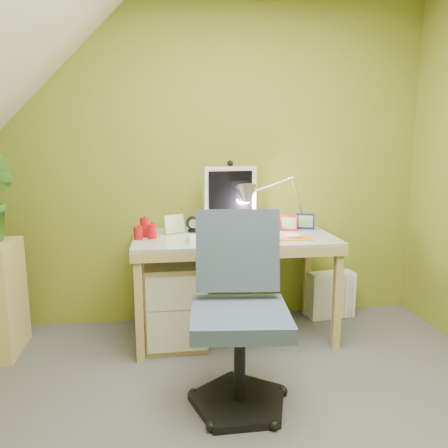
{
  "coord_description": "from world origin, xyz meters",
  "views": [
    {
      "loc": [
        -0.39,
        -1.65,
        1.35
      ],
      "look_at": [
        0.0,
        1.0,
        0.85
      ],
      "focal_mm": 35.0,
      "sensor_mm": 36.0,
      "label": 1
    }
  ],
  "objects": [
    {
      "name": "wall_back",
      "position": [
        0.0,
        1.6,
        1.2
      ],
      "size": [
        3.2,
        0.01,
        2.4
      ],
      "primitive_type": "cube",
      "color": "olive",
      "rests_on": "floor"
    },
    {
      "name": "desk",
      "position": [
        0.1,
        1.23,
        0.36
      ],
      "size": [
        1.36,
        0.69,
        0.73
      ],
      "primitive_type": null,
      "rotation": [
        0.0,
        0.0,
        -0.01
      ],
      "color": "tan",
      "rests_on": "floor"
    },
    {
      "name": "monitor",
      "position": [
        0.1,
        1.41,
        1.01
      ],
      "size": [
        0.44,
        0.29,
        0.57
      ],
      "primitive_type": null,
      "rotation": [
        0.0,
        0.0,
        0.14
      ],
      "color": "beige",
      "rests_on": "desk"
    },
    {
      "name": "speaker_left",
      "position": [
        -0.17,
        1.39,
        0.78
      ],
      "size": [
        0.11,
        0.11,
        0.11
      ],
      "primitive_type": null,
      "rotation": [
        0.0,
        0.0,
        -0.21
      ],
      "color": "black",
      "rests_on": "desk"
    },
    {
      "name": "speaker_right",
      "position": [
        0.37,
        1.39,
        0.79
      ],
      "size": [
        0.1,
        0.1,
        0.12
      ],
      "primitive_type": null,
      "rotation": [
        0.0,
        0.0,
        -0.04
      ],
      "color": "black",
      "rests_on": "desk"
    },
    {
      "name": "keyboard",
      "position": [
        0.02,
        1.09,
        0.74
      ],
      "size": [
        0.48,
        0.19,
        0.02
      ],
      "primitive_type": "cube",
      "rotation": [
        0.0,
        0.0,
        -0.09
      ],
      "color": "white",
      "rests_on": "desk"
    },
    {
      "name": "mousepad",
      "position": [
        0.48,
        1.09,
        0.73
      ],
      "size": [
        0.26,
        0.2,
        0.01
      ],
      "primitive_type": "cube",
      "rotation": [
        0.0,
        0.0,
        -0.14
      ],
      "color": "orange",
      "rests_on": "desk"
    },
    {
      "name": "mouse",
      "position": [
        0.48,
        1.09,
        0.74
      ],
      "size": [
        0.11,
        0.07,
        0.04
      ],
      "primitive_type": "ellipsoid",
      "rotation": [
        0.0,
        0.0,
        0.09
      ],
      "color": "white",
      "rests_on": "mousepad"
    },
    {
      "name": "amber_tumbler",
      "position": [
        0.28,
        1.15,
        0.77
      ],
      "size": [
        0.07,
        0.07,
        0.09
      ],
      "primitive_type": "cylinder",
      "rotation": [
        0.0,
        0.0,
        0.08
      ],
      "color": "#8B5014",
      "rests_on": "desk"
    },
    {
      "name": "candle_cluster",
      "position": [
        -0.5,
        1.24,
        0.79
      ],
      "size": [
        0.17,
        0.15,
        0.13
      ],
      "primitive_type": null,
      "rotation": [
        0.0,
        0.0,
        -0.01
      ],
      "color": "#B70F15",
      "rests_on": "desk"
    },
    {
      "name": "photo_frame_red",
      "position": [
        0.52,
        1.35,
        0.78
      ],
      "size": [
        0.12,
        0.07,
        0.11
      ],
      "primitive_type": "cube",
      "rotation": [
        0.0,
        0.0,
        -0.45
      ],
      "color": "red",
      "rests_on": "desk"
    },
    {
      "name": "photo_frame_blue",
      "position": [
        0.66,
        1.39,
        0.78
      ],
      "size": [
        0.13,
        0.06,
        0.11
      ],
      "primitive_type": "cube",
      "rotation": [
        0.0,
        0.0,
        -0.3
      ],
      "color": "navy",
      "rests_on": "desk"
    },
    {
      "name": "photo_frame_green",
      "position": [
        -0.3,
        1.37,
        0.79
      ],
      "size": [
        0.14,
        0.09,
        0.13
      ],
      "primitive_type": "cube",
      "rotation": [
        0.0,
        0.0,
        0.49
      ],
      "color": "#9EBF83",
      "rests_on": "desk"
    },
    {
      "name": "desk_lamp",
      "position": [
        0.55,
        1.41,
        1.0
      ],
      "size": [
        0.56,
        0.34,
        0.56
      ],
      "primitive_type": null,
      "rotation": [
        0.0,
        0.0,
        0.24
      ],
      "color": "#BBBCC0",
      "rests_on": "desk"
    },
    {
      "name": "task_chair",
      "position": [
        -0.01,
        0.39,
        0.5
      ],
      "size": [
        0.61,
        0.61,
        1.01
      ],
      "primitive_type": null,
      "rotation": [
        0.0,
        0.0,
        -0.11
      ],
      "color": "#3A4A60",
      "rests_on": "floor"
    },
    {
      "name": "radiator",
      "position": [
        0.91,
        1.46,
        0.18
      ],
      "size": [
        0.37,
        0.18,
        0.36
      ],
      "primitive_type": "cube",
      "rotation": [
        0.0,
        0.0,
        0.1
      ],
      "color": "silver",
      "rests_on": "floor"
    }
  ]
}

